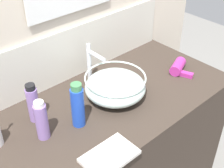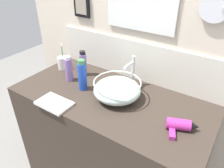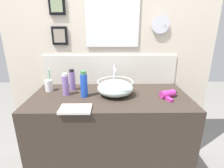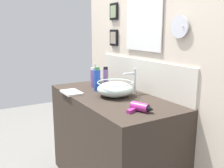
{
  "view_description": "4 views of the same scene",
  "coord_description": "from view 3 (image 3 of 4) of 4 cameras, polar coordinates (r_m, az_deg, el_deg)",
  "views": [
    {
      "loc": [
        -0.79,
        -0.89,
        1.81
      ],
      "look_at": [
        0.01,
        0.0,
        0.96
      ],
      "focal_mm": 50.0,
      "sensor_mm": 36.0,
      "label": 1
    },
    {
      "loc": [
        0.66,
        -0.96,
        1.67
      ],
      "look_at": [
        0.01,
        0.0,
        0.96
      ],
      "focal_mm": 35.0,
      "sensor_mm": 36.0,
      "label": 2
    },
    {
      "loc": [
        -0.0,
        -1.34,
        1.42
      ],
      "look_at": [
        0.01,
        0.0,
        0.96
      ],
      "focal_mm": 28.0,
      "sensor_mm": 36.0,
      "label": 3
    },
    {
      "loc": [
        1.75,
        -1.03,
        1.4
      ],
      "look_at": [
        0.01,
        0.0,
        0.96
      ],
      "focal_mm": 40.0,
      "sensor_mm": 36.0,
      "label": 4
    }
  ],
  "objects": [
    {
      "name": "vanity_counter",
      "position": [
        1.67,
        -0.48,
        -17.59
      ],
      "size": [
        1.3,
        0.62,
        0.86
      ],
      "primitive_type": "cube",
      "color": "#382D26",
      "rests_on": "ground"
    },
    {
      "name": "back_panel",
      "position": [
        1.7,
        -0.63,
        11.45
      ],
      "size": [
        1.98,
        0.1,
        2.41
      ],
      "color": "beige",
      "rests_on": "ground"
    },
    {
      "name": "glass_bowl_sink",
      "position": [
        1.44,
        1.24,
        -1.2
      ],
      "size": [
        0.3,
        0.3,
        0.12
      ],
      "color": "silver",
      "rests_on": "vanity_counter"
    },
    {
      "name": "faucet",
      "position": [
        1.6,
        1.04,
        3.16
      ],
      "size": [
        0.02,
        0.13,
        0.22
      ],
      "color": "silver",
      "rests_on": "vanity_counter"
    },
    {
      "name": "hair_drier",
      "position": [
        1.48,
        18.31,
        -3.15
      ],
      "size": [
        0.17,
        0.17,
        0.06
      ],
      "color": "#B22D8C",
      "rests_on": "vanity_counter"
    },
    {
      "name": "toothbrush_cup",
      "position": [
        1.63,
        -19.76,
        -0.43
      ],
      "size": [
        0.07,
        0.07,
        0.21
      ],
      "color": "white",
      "rests_on": "vanity_counter"
    },
    {
      "name": "lotion_bottle",
      "position": [
        1.41,
        -8.98,
        -0.21
      ],
      "size": [
        0.06,
        0.06,
        0.22
      ],
      "color": "blue",
      "rests_on": "vanity_counter"
    },
    {
      "name": "shampoo_bottle",
      "position": [
        1.48,
        -14.81,
        -0.27
      ],
      "size": [
        0.05,
        0.05,
        0.19
      ],
      "color": "#8C6BB2",
      "rests_on": "vanity_counter"
    },
    {
      "name": "soap_dispenser",
      "position": [
        1.58,
        -12.7,
        1.21
      ],
      "size": [
        0.05,
        0.05,
        0.19
      ],
      "color": "#8C6BB2",
      "rests_on": "vanity_counter"
    },
    {
      "name": "hand_towel",
      "position": [
        1.24,
        -11.67,
        -8.0
      ],
      "size": [
        0.22,
        0.14,
        0.02
      ],
      "primitive_type": "cube",
      "color": "silver",
      "rests_on": "vanity_counter"
    }
  ]
}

